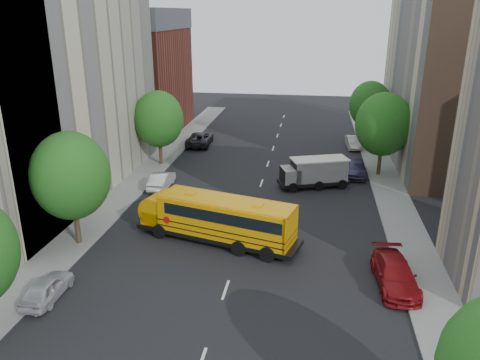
% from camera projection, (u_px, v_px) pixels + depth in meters
% --- Properties ---
extents(ground, '(120.00, 120.00, 0.00)m').
position_uv_depth(ground, '(246.00, 230.00, 34.26)').
color(ground, black).
rests_on(ground, ground).
extents(sidewalk_left, '(3.00, 80.00, 0.12)m').
position_uv_depth(sidewalk_left, '(123.00, 195.00, 40.59)').
color(sidewalk_left, slate).
rests_on(sidewalk_left, ground).
extents(sidewalk_right, '(3.00, 80.00, 0.12)m').
position_uv_depth(sidewalk_right, '(398.00, 212.00, 37.19)').
color(sidewalk_right, slate).
rests_on(sidewalk_right, ground).
extents(lane_markings, '(0.15, 64.00, 0.01)m').
position_uv_depth(lane_markings, '(261.00, 183.00, 43.55)').
color(lane_markings, silver).
rests_on(lane_markings, ground).
extents(building_left_cream, '(10.00, 26.00, 20.00)m').
position_uv_depth(building_left_cream, '(44.00, 76.00, 39.11)').
color(building_left_cream, beige).
rests_on(building_left_cream, ground).
extents(building_left_redbrick, '(10.00, 15.00, 13.00)m').
position_uv_depth(building_left_redbrick, '(141.00, 82.00, 60.74)').
color(building_left_redbrick, maroon).
rests_on(building_left_redbrick, ground).
extents(building_right_far, '(10.00, 22.00, 18.00)m').
position_uv_depth(building_right_far, '(451.00, 75.00, 47.14)').
color(building_right_far, '#C1B296').
rests_on(building_right_far, ground).
extents(street_tree_1, '(5.12, 5.12, 7.90)m').
position_uv_depth(street_tree_1, '(71.00, 176.00, 30.50)').
color(street_tree_1, '#38281C').
rests_on(street_tree_1, ground).
extents(street_tree_2, '(4.99, 4.99, 7.71)m').
position_uv_depth(street_tree_2, '(159.00, 119.00, 47.26)').
color(street_tree_2, '#38281C').
rests_on(street_tree_2, ground).
extents(street_tree_4, '(5.25, 5.25, 8.10)m').
position_uv_depth(street_tree_4, '(383.00, 124.00, 43.93)').
color(street_tree_4, '#38281C').
rests_on(street_tree_4, ground).
extents(street_tree_5, '(4.86, 4.86, 7.51)m').
position_uv_depth(street_tree_5, '(370.00, 105.00, 55.20)').
color(street_tree_5, '#38281C').
rests_on(street_tree_5, ground).
extents(school_bus, '(11.91, 5.58, 3.29)m').
position_uv_depth(school_bus, '(216.00, 217.00, 31.98)').
color(school_bus, black).
rests_on(school_bus, ground).
extents(safari_truck, '(6.64, 4.16, 2.69)m').
position_uv_depth(safari_truck, '(314.00, 172.00, 42.15)').
color(safari_truck, black).
rests_on(safari_truck, ground).
extents(parked_car_0, '(1.62, 3.90, 1.32)m').
position_uv_depth(parked_car_0, '(47.00, 288.00, 25.83)').
color(parked_car_0, silver).
rests_on(parked_car_0, ground).
extents(parked_car_1, '(1.68, 4.45, 1.45)m').
position_uv_depth(parked_car_1, '(162.00, 180.00, 42.20)').
color(parked_car_1, silver).
rests_on(parked_car_1, ground).
extents(parked_car_2, '(2.91, 5.84, 1.59)m').
position_uv_depth(parked_car_2, '(200.00, 139.00, 55.75)').
color(parked_car_2, black).
rests_on(parked_car_2, ground).
extents(parked_car_3, '(2.55, 5.41, 1.53)m').
position_uv_depth(parked_car_3, '(395.00, 274.00, 26.99)').
color(parked_car_3, maroon).
rests_on(parked_car_3, ground).
extents(parked_car_4, '(2.01, 4.70, 1.58)m').
position_uv_depth(parked_car_4, '(356.00, 168.00, 45.27)').
color(parked_car_4, '#3C3660').
rests_on(parked_car_4, ground).
extents(parked_car_5, '(1.77, 4.22, 1.36)m').
position_uv_depth(parked_car_5, '(353.00, 142.00, 54.60)').
color(parked_car_5, '#A7A5A1').
rests_on(parked_car_5, ground).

